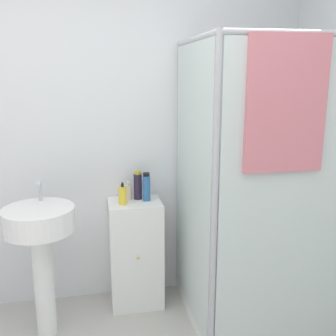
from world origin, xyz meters
name	(u,v)px	position (x,y,z in m)	size (l,w,h in m)	color
wall_back	(76,138)	(0.00, 1.70, 1.25)	(6.40, 0.06, 2.50)	silver
shower_enclosure	(251,252)	(1.14, 1.11, 0.53)	(0.93, 0.96, 1.92)	white
vanity_cabinet	(136,253)	(0.40, 1.51, 0.40)	(0.38, 0.33, 0.80)	white
sink	(40,239)	(-0.23, 1.25, 0.68)	(0.45, 0.45, 1.02)	white
soap_dispenser	(123,195)	(0.31, 1.47, 0.87)	(0.05, 0.06, 0.16)	yellow
shampoo_bottle_tall_black	(138,185)	(0.43, 1.57, 0.91)	(0.06, 0.06, 0.21)	#281E33
shampoo_bottle_blue	(146,187)	(0.49, 1.52, 0.90)	(0.06, 0.06, 0.21)	#2D66A3
lotion_bottle_white	(128,192)	(0.36, 1.57, 0.86)	(0.06, 0.06, 0.14)	beige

